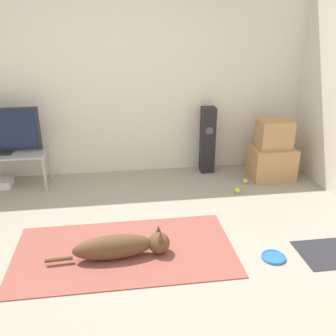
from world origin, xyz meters
The scene contains 11 objects.
ground_plane centered at (0.00, 0.00, 0.00)m, with size 12.00×12.00×0.00m, color #9E9384.
wall_back centered at (0.00, 2.10, 1.27)m, with size 8.00×0.06×2.55m.
area_rug centered at (0.11, 0.17, 0.01)m, with size 1.96×1.03×0.01m.
dog centered at (0.09, 0.07, 0.12)m, with size 1.07×0.23×0.25m.
frisbee centered at (1.39, -0.12, 0.01)m, with size 0.21×0.21×0.03m.
cardboard_box_lower centered at (2.05, 1.57, 0.21)m, with size 0.54×0.42×0.41m.
cardboard_box_upper centered at (2.05, 1.58, 0.59)m, with size 0.41×0.32×0.35m.
floor_speaker centered at (1.28, 1.91, 0.44)m, with size 0.18×0.18×0.88m.
tennis_ball_by_boxes centered at (1.67, 1.43, 0.03)m, with size 0.07×0.07×0.07m.
tennis_ball_near_speaker centered at (1.48, 1.18, 0.03)m, with size 0.07×0.07×0.07m.
door_mat centered at (1.96, -0.13, 0.00)m, with size 0.63×0.46×0.01m.
Camera 1 is at (0.09, -2.69, 1.96)m, focal length 40.00 mm.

